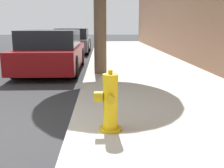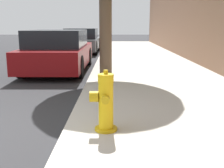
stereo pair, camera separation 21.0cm
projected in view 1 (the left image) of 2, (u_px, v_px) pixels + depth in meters
name	position (u px, v px, depth m)	size (l,w,h in m)	color
sidewalk_slab	(213.00, 144.00, 3.28)	(3.47, 40.00, 0.12)	#B7B2A8
fire_hydrant	(110.00, 103.00, 3.47)	(0.34, 0.37, 0.77)	#C39C11
parked_car_near	(52.00, 51.00, 8.67)	(1.78, 4.17, 1.27)	maroon
parked_car_mid	(73.00, 41.00, 14.56)	(1.70, 4.00, 1.25)	#4C5156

